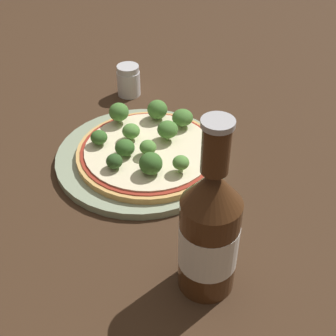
{
  "coord_description": "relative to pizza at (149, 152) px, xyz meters",
  "views": [
    {
      "loc": [
        0.43,
        -0.42,
        0.45
      ],
      "look_at": [
        0.11,
        -0.06,
        0.06
      ],
      "focal_mm": 50.0,
      "sensor_mm": 36.0,
      "label": 1
    }
  ],
  "objects": [
    {
      "name": "ground_plane",
      "position": [
        -0.02,
        0.01,
        -0.02
      ],
      "size": [
        3.0,
        3.0,
        0.0
      ],
      "primitive_type": "plane",
      "color": "#3D2819"
    },
    {
      "name": "plate",
      "position": [
        -0.01,
        -0.01,
        -0.01
      ],
      "size": [
        0.27,
        0.27,
        0.01
      ],
      "color": "#93A384",
      "rests_on": "ground_plane"
    },
    {
      "name": "pizza",
      "position": [
        0.0,
        0.0,
        0.0
      ],
      "size": [
        0.22,
        0.22,
        0.01
      ],
      "color": "tan",
      "rests_on": "plate"
    },
    {
      "name": "broccoli_floret_0",
      "position": [
        -0.04,
        -0.0,
        0.02
      ],
      "size": [
        0.03,
        0.03,
        0.03
      ],
      "color": "#89A866",
      "rests_on": "pizza"
    },
    {
      "name": "broccoli_floret_1",
      "position": [
        0.04,
        -0.04,
        0.02
      ],
      "size": [
        0.03,
        0.03,
        0.03
      ],
      "color": "#89A866",
      "rests_on": "pizza"
    },
    {
      "name": "broccoli_floret_2",
      "position": [
        -0.0,
        -0.07,
        0.02
      ],
      "size": [
        0.02,
        0.02,
        0.02
      ],
      "color": "#89A866",
      "rests_on": "pizza"
    },
    {
      "name": "broccoli_floret_3",
      "position": [
        -0.06,
        -0.04,
        0.02
      ],
      "size": [
        0.03,
        0.03,
        0.02
      ],
      "color": "#89A866",
      "rests_on": "pizza"
    },
    {
      "name": "broccoli_floret_4",
      "position": [
        -0.0,
        0.08,
        0.02
      ],
      "size": [
        0.03,
        0.03,
        0.03
      ],
      "color": "#89A866",
      "rests_on": "pizza"
    },
    {
      "name": "broccoli_floret_5",
      "position": [
        0.01,
        -0.01,
        0.02
      ],
      "size": [
        0.03,
        0.03,
        0.03
      ],
      "color": "#89A866",
      "rests_on": "pizza"
    },
    {
      "name": "broccoli_floret_6",
      "position": [
        0.07,
        -0.01,
        0.02
      ],
      "size": [
        0.02,
        0.02,
        0.03
      ],
      "color": "#89A866",
      "rests_on": "pizza"
    },
    {
      "name": "broccoli_floret_7",
      "position": [
        -0.09,
        0.02,
        0.03
      ],
      "size": [
        0.03,
        0.03,
        0.03
      ],
      "color": "#89A866",
      "rests_on": "pizza"
    },
    {
      "name": "broccoli_floret_8",
      "position": [
        0.01,
        0.04,
        0.03
      ],
      "size": [
        0.03,
        0.03,
        0.03
      ],
      "color": "#89A866",
      "rests_on": "pizza"
    },
    {
      "name": "broccoli_floret_9",
      "position": [
        -0.02,
        -0.04,
        0.02
      ],
      "size": [
        0.03,
        0.03,
        0.03
      ],
      "color": "#89A866",
      "rests_on": "pizza"
    },
    {
      "name": "broccoli_floret_10",
      "position": [
        -0.05,
        0.07,
        0.02
      ],
      "size": [
        0.03,
        0.03,
        0.03
      ],
      "color": "#89A866",
      "rests_on": "pizza"
    },
    {
      "name": "beer_bottle",
      "position": [
        0.21,
        -0.12,
        0.07
      ],
      "size": [
        0.07,
        0.07,
        0.23
      ],
      "color": "#472814",
      "rests_on": "ground_plane"
    },
    {
      "name": "pepper_shaker",
      "position": [
        -0.17,
        0.13,
        0.01
      ],
      "size": [
        0.04,
        0.04,
        0.06
      ],
      "color": "silver",
      "rests_on": "ground_plane"
    }
  ]
}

